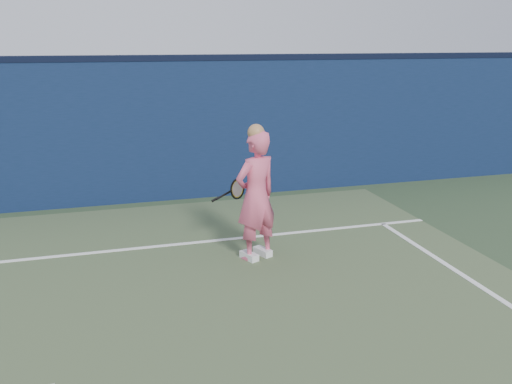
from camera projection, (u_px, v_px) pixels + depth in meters
name	position (u px, v px, depth m)	size (l,w,h in m)	color
backstop_wall	(68.00, 136.00, 9.39)	(24.00, 0.40, 2.50)	#0D1D3A
wall_cap	(61.00, 59.00, 9.04)	(24.00, 0.42, 0.10)	black
player	(256.00, 195.00, 7.13)	(0.75, 0.64, 1.83)	#E4587B
racket	(236.00, 190.00, 7.45)	(0.53, 0.25, 0.30)	black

